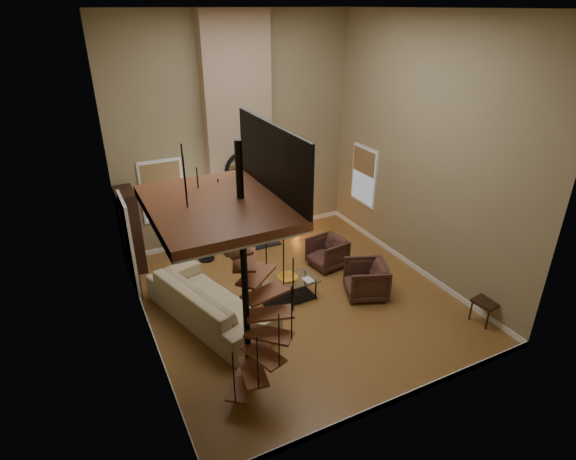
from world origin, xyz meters
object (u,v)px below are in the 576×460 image
armchair_far (370,280)px  accent_lamp (297,223)px  side_chair (490,297)px  floor_lamp (202,205)px  sofa (209,301)px  coffee_table (289,288)px  armchair_near (330,252)px  hutch (130,230)px

armchair_far → accent_lamp: (0.02, 3.37, -0.10)m
armchair_far → side_chair: side_chair is taller
floor_lamp → accent_lamp: size_ratio=3.78×
armchair_far → accent_lamp: bearing=-158.3°
sofa → coffee_table: 1.66m
armchair_near → coffee_table: armchair_near is taller
sofa → floor_lamp: 2.58m
floor_lamp → accent_lamp: bearing=8.5°
sofa → floor_lamp: (0.64, 2.28, 1.02)m
sofa → side_chair: bearing=-134.3°
sofa → floor_lamp: size_ratio=1.68×
sofa → armchair_near: 3.24m
armchair_far → floor_lamp: (-2.64, 2.97, 1.06)m
hutch → armchair_far: size_ratio=2.27×
sofa → armchair_far: (3.28, -0.70, -0.04)m
accent_lamp → side_chair: size_ratio=0.48×
hutch → armchair_far: hutch is taller
sofa → accent_lamp: 4.25m
armchair_near → coffee_table: size_ratio=0.64×
floor_lamp → side_chair: floor_lamp is taller
floor_lamp → armchair_near: bearing=-31.7°
sofa → armchair_near: bearing=-94.5°
hutch → sofa: (0.96, -2.69, -0.55)m
sofa → hutch: bearing=2.1°
armchair_far → coffee_table: bearing=-87.2°
coffee_table → side_chair: (3.16, -2.31, 0.24)m
sofa → floor_lamp: bearing=-33.1°
armchair_far → coffee_table: (-1.62, 0.56, -0.07)m
armchair_near → armchair_far: 1.43m
side_chair → armchair_far: bearing=131.5°
hutch → accent_lamp: 4.31m
hutch → armchair_far: bearing=-38.7°
floor_lamp → side_chair: 6.37m
coffee_table → side_chair: 3.92m
armchair_near → side_chair: 3.58m
floor_lamp → accent_lamp: (2.66, 0.40, -1.16)m
floor_lamp → side_chair: (4.18, -4.72, -0.89)m
sofa → armchair_far: sofa is taller
coffee_table → side_chair: size_ratio=1.28×
hutch → accent_lamp: hutch is taller
armchair_near → accent_lamp: armchair_near is taller
coffee_table → accent_lamp: accent_lamp is taller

